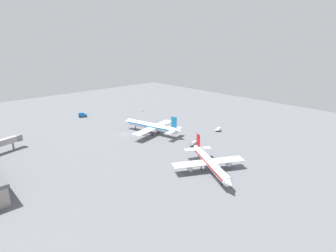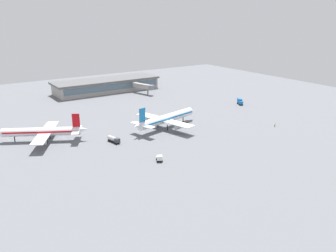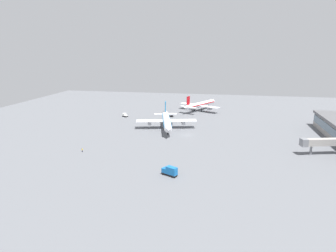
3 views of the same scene
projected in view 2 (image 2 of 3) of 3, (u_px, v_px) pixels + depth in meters
name	position (u px, v px, depth m)	size (l,w,h in m)	color
ground	(170.00, 118.00, 184.86)	(288.00, 288.00, 0.00)	slate
terminal_building	(107.00, 85.00, 245.67)	(71.80, 21.91, 8.47)	#9E9993
airplane_at_gate	(166.00, 119.00, 168.06)	(40.49, 33.02, 12.47)	white
airplane_taxiing	(43.00, 132.00, 150.60)	(35.06, 29.28, 11.68)	white
catering_truck	(240.00, 102.00, 211.76)	(4.20, 5.86, 3.30)	black
fuel_truck	(114.00, 139.00, 150.05)	(3.31, 6.57, 2.50)	black
baggage_tug	(159.00, 158.00, 131.21)	(3.32, 3.71, 2.30)	black
ground_crew_worker	(275.00, 125.00, 170.95)	(0.58, 0.43, 1.67)	#1E2338
jet_bridge	(144.00, 86.00, 237.81)	(7.29, 17.75, 6.74)	#9E9993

